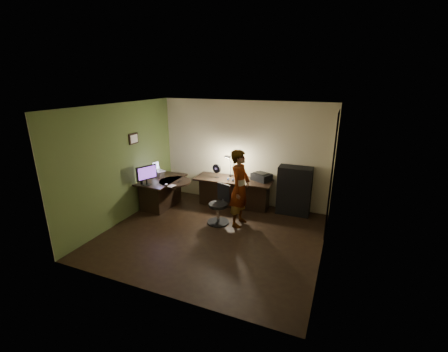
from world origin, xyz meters
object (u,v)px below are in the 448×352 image
at_px(desk_left, 162,193).
at_px(cabinet, 294,191).
at_px(monitor, 146,178).
at_px(office_chair, 218,205).
at_px(person, 240,188).
at_px(desk_right, 233,193).

bearing_deg(desk_left, cabinet, 15.55).
bearing_deg(monitor, office_chair, 28.09).
xyz_separation_m(desk_left, cabinet, (3.23, 0.87, 0.22)).
bearing_deg(desk_left, person, -4.64).
relative_size(cabinet, office_chair, 1.31).
distance_m(desk_left, monitor, 0.76).
bearing_deg(person, cabinet, -41.16).
height_order(office_chair, person, person).
distance_m(desk_left, cabinet, 3.36).
relative_size(cabinet, person, 0.68).
height_order(cabinet, office_chair, cabinet).
xyz_separation_m(monitor, office_chair, (1.80, 0.18, -0.47)).
xyz_separation_m(desk_left, monitor, (-0.07, -0.52, 0.55)).
height_order(cabinet, person, person).
relative_size(desk_left, cabinet, 1.09).
relative_size(desk_left, desk_right, 0.65).
distance_m(office_chair, person, 0.65).
height_order(desk_right, cabinet, cabinet).
bearing_deg(office_chair, desk_right, 110.95).
distance_m(desk_right, monitor, 2.23).
height_order(desk_left, cabinet, cabinet).
relative_size(desk_right, cabinet, 1.66).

